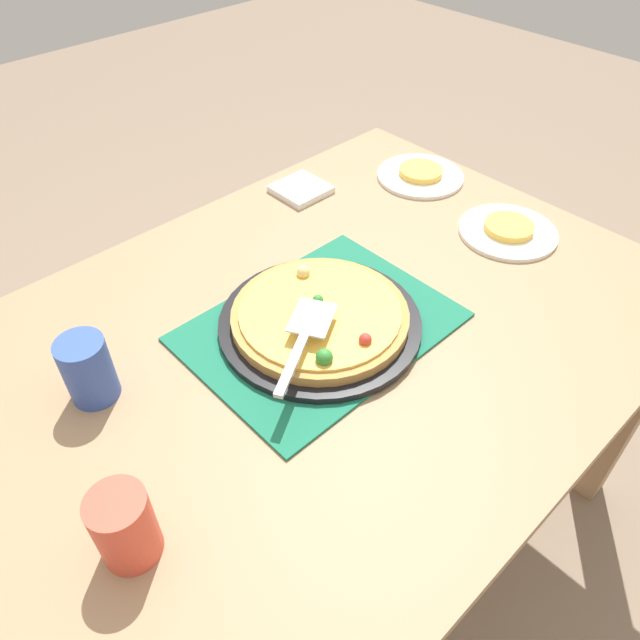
% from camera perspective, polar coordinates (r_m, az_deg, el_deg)
% --- Properties ---
extents(ground_plane, '(8.00, 8.00, 0.00)m').
position_cam_1_polar(ground_plane, '(1.73, 0.00, -18.93)').
color(ground_plane, '#84705B').
extents(dining_table, '(1.40, 1.00, 0.75)m').
position_cam_1_polar(dining_table, '(1.20, 0.00, -4.49)').
color(dining_table, '#9E7A56').
rests_on(dining_table, ground_plane).
extents(placemat, '(0.48, 0.36, 0.01)m').
position_cam_1_polar(placemat, '(1.12, 0.00, -0.63)').
color(placemat, '#196B4C').
rests_on(placemat, dining_table).
extents(pizza_pan, '(0.38, 0.38, 0.01)m').
position_cam_1_polar(pizza_pan, '(1.12, 0.00, -0.26)').
color(pizza_pan, black).
rests_on(pizza_pan, placemat).
extents(pizza, '(0.33, 0.33, 0.05)m').
position_cam_1_polar(pizza, '(1.10, -0.00, 0.47)').
color(pizza, '#B78442').
rests_on(pizza, pizza_pan).
extents(plate_near_left, '(0.22, 0.22, 0.01)m').
position_cam_1_polar(plate_near_left, '(1.59, 9.54, 13.40)').
color(plate_near_left, white).
rests_on(plate_near_left, dining_table).
extents(plate_far_right, '(0.22, 0.22, 0.01)m').
position_cam_1_polar(plate_far_right, '(1.43, 17.48, 8.04)').
color(plate_far_right, white).
rests_on(plate_far_right, dining_table).
extents(served_slice_left, '(0.11, 0.11, 0.02)m').
position_cam_1_polar(served_slice_left, '(1.59, 9.60, 13.81)').
color(served_slice_left, '#EAB747').
rests_on(served_slice_left, plate_near_left).
extents(served_slice_right, '(0.11, 0.11, 0.02)m').
position_cam_1_polar(served_slice_right, '(1.42, 17.59, 8.46)').
color(served_slice_right, '#EAB747').
rests_on(served_slice_right, plate_far_right).
extents(cup_near, '(0.08, 0.08, 0.12)m').
position_cam_1_polar(cup_near, '(0.85, -18.15, -18.24)').
color(cup_near, '#E04C38').
rests_on(cup_near, dining_table).
extents(cup_far, '(0.08, 0.08, 0.12)m').
position_cam_1_polar(cup_far, '(1.04, -21.28, -4.43)').
color(cup_far, '#3351AD').
rests_on(cup_far, dining_table).
extents(pizza_server, '(0.22, 0.15, 0.01)m').
position_cam_1_polar(pizza_server, '(1.01, -1.52, -1.56)').
color(pizza_server, silver).
rests_on(pizza_server, pizza).
extents(napkin_stack, '(0.12, 0.12, 0.02)m').
position_cam_1_polar(napkin_stack, '(1.51, -1.83, 12.37)').
color(napkin_stack, white).
rests_on(napkin_stack, dining_table).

